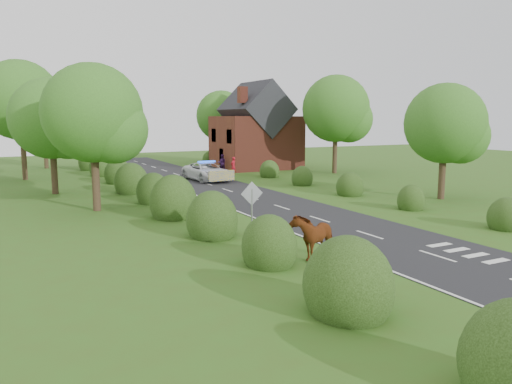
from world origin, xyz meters
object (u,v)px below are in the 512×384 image
road_sign (252,201)px  cow (313,239)px  police_van (207,172)px  pedestrian_purple (222,163)px  pedestrian_red (233,166)px

road_sign → cow: bearing=-82.3°
police_van → pedestrian_purple: bearing=53.3°
cow → pedestrian_purple: (9.49, 30.78, 0.10)m
cow → pedestrian_purple: size_ratio=1.24×
road_sign → pedestrian_red: 25.40m
cow → pedestrian_red: size_ratio=1.26×
pedestrian_purple → police_van: bearing=77.2°
pedestrian_red → cow: bearing=41.0°
road_sign → pedestrian_red: bearing=67.4°
road_sign → police_van: road_sign is taller
road_sign → pedestrian_purple: 28.57m
police_van → pedestrian_purple: pedestrian_purple is taller
cow → pedestrian_purple: 32.21m
road_sign → pedestrian_red: road_sign is taller
road_sign → police_van: bearing=73.9°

